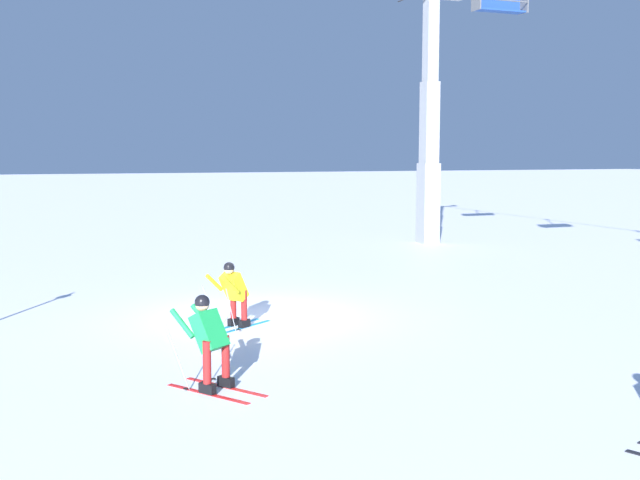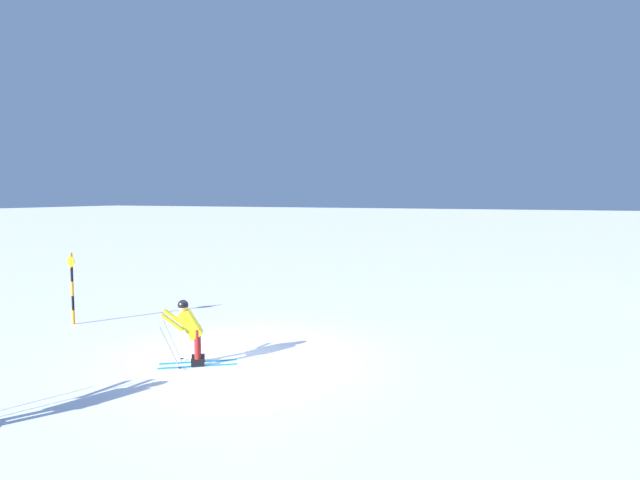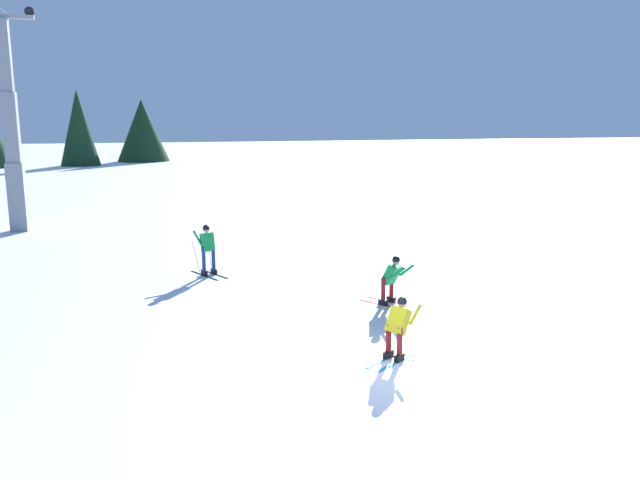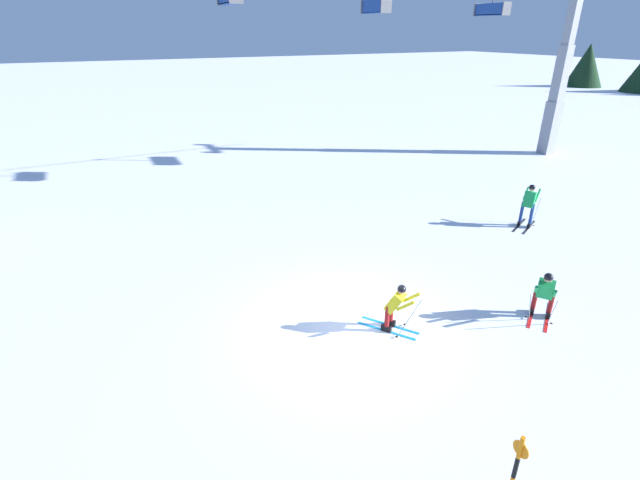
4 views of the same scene
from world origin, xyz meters
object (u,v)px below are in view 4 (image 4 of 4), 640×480
skier_distant_downhill (529,202)px  lift_tower_far (559,84)px  skier_carving_main (395,304)px  skier_distant_uphill (545,292)px  chairlift_seat_middle (375,5)px  chairlift_seat_fourth (491,9)px

skier_distant_downhill → lift_tower_far: bearing=35.4°
skier_carving_main → lift_tower_far: 23.69m
skier_carving_main → lift_tower_far: bearing=29.4°
skier_carving_main → skier_distant_uphill: skier_distant_uphill is taller
lift_tower_far → skier_carving_main: bearing=-150.6°
skier_carving_main → chairlift_seat_middle: bearing=60.5°
lift_tower_far → chairlift_seat_fourth: bearing=-180.0°
lift_tower_far → chairlift_seat_middle: lift_tower_far is taller
skier_distant_downhill → chairlift_seat_middle: bearing=108.2°
chairlift_seat_middle → chairlift_seat_fourth: same height
chairlift_seat_fourth → skier_carving_main: bearing=-140.2°
lift_tower_far → skier_distant_uphill: lift_tower_far is taller
lift_tower_far → skier_distant_downhill: 14.23m
lift_tower_far → skier_distant_downhill: (-11.28, -8.01, -3.31)m
chairlift_seat_fourth → skier_distant_downhill: 11.84m
skier_carving_main → skier_distant_downhill: bearing=20.8°
lift_tower_far → skier_distant_uphill: bearing=-141.8°
chairlift_seat_middle → skier_carving_main: bearing=-119.5°
chairlift_seat_fourth → skier_distant_uphill: chairlift_seat_fourth is taller
lift_tower_far → chairlift_seat_fourth: lift_tower_far is taller
chairlift_seat_fourth → skier_distant_downhill: size_ratio=1.26×
chairlift_seat_middle → skier_distant_downhill: size_ratio=1.25×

